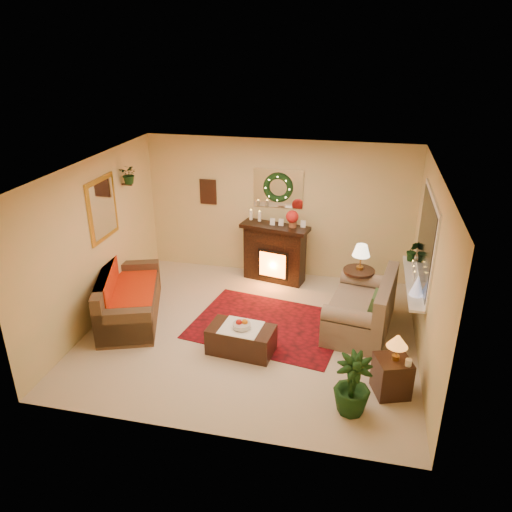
% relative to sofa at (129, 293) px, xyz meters
% --- Properties ---
extents(floor, '(5.00, 5.00, 0.00)m').
position_rel_sofa_xyz_m(floor, '(2.04, -0.04, -0.43)').
color(floor, beige).
rests_on(floor, ground).
extents(ceiling, '(5.00, 5.00, 0.00)m').
position_rel_sofa_xyz_m(ceiling, '(2.04, -0.04, 2.17)').
color(ceiling, white).
rests_on(ceiling, ground).
extents(wall_back, '(5.00, 5.00, 0.00)m').
position_rel_sofa_xyz_m(wall_back, '(2.04, 2.21, 0.87)').
color(wall_back, '#EFD88C').
rests_on(wall_back, ground).
extents(wall_front, '(5.00, 5.00, 0.00)m').
position_rel_sofa_xyz_m(wall_front, '(2.04, -2.29, 0.87)').
color(wall_front, '#EFD88C').
rests_on(wall_front, ground).
extents(wall_left, '(4.50, 4.50, 0.00)m').
position_rel_sofa_xyz_m(wall_left, '(-0.46, -0.04, 0.87)').
color(wall_left, '#EFD88C').
rests_on(wall_left, ground).
extents(wall_right, '(4.50, 4.50, 0.00)m').
position_rel_sofa_xyz_m(wall_right, '(4.54, -0.04, 0.87)').
color(wall_right, '#EFD88C').
rests_on(wall_right, ground).
extents(area_rug, '(2.57, 2.09, 0.01)m').
position_rel_sofa_xyz_m(area_rug, '(2.26, 0.20, -0.42)').
color(area_rug, '#550C03').
rests_on(area_rug, floor).
extents(sofa, '(1.44, 2.09, 0.83)m').
position_rel_sofa_xyz_m(sofa, '(0.00, 0.00, 0.00)').
color(sofa, brown).
rests_on(sofa, floor).
extents(red_throw, '(0.84, 1.37, 0.02)m').
position_rel_sofa_xyz_m(red_throw, '(-0.07, 0.13, 0.03)').
color(red_throw, red).
rests_on(red_throw, sofa).
extents(fireplace, '(1.17, 0.58, 1.03)m').
position_rel_sofa_xyz_m(fireplace, '(2.05, 1.87, 0.12)').
color(fireplace, black).
rests_on(fireplace, floor).
extents(poinsettia, '(0.23, 0.23, 0.23)m').
position_rel_sofa_xyz_m(poinsettia, '(2.37, 1.82, 0.87)').
color(poinsettia, red).
rests_on(poinsettia, fireplace).
extents(mantel_candle_a, '(0.06, 0.06, 0.18)m').
position_rel_sofa_xyz_m(mantel_candle_a, '(1.60, 1.87, 0.83)').
color(mantel_candle_a, '#FFFDC9').
rests_on(mantel_candle_a, fireplace).
extents(mantel_candle_b, '(0.06, 0.06, 0.18)m').
position_rel_sofa_xyz_m(mantel_candle_b, '(1.77, 1.83, 0.83)').
color(mantel_candle_b, silver).
rests_on(mantel_candle_b, fireplace).
extents(mantel_mirror, '(0.92, 0.02, 0.72)m').
position_rel_sofa_xyz_m(mantel_mirror, '(2.04, 2.19, 1.27)').
color(mantel_mirror, white).
rests_on(mantel_mirror, wall_back).
extents(wreath, '(0.55, 0.11, 0.55)m').
position_rel_sofa_xyz_m(wreath, '(2.04, 2.15, 1.29)').
color(wreath, '#194719').
rests_on(wreath, wall_back).
extents(wall_art, '(0.32, 0.03, 0.48)m').
position_rel_sofa_xyz_m(wall_art, '(0.69, 2.19, 1.12)').
color(wall_art, '#381E11').
rests_on(wall_art, wall_back).
extents(gold_mirror, '(0.03, 0.84, 1.00)m').
position_rel_sofa_xyz_m(gold_mirror, '(-0.44, 0.26, 1.32)').
color(gold_mirror, gold).
rests_on(gold_mirror, wall_left).
extents(hanging_plant, '(0.33, 0.28, 0.36)m').
position_rel_sofa_xyz_m(hanging_plant, '(-0.30, 1.01, 1.54)').
color(hanging_plant, '#194719').
rests_on(hanging_plant, wall_left).
extents(loveseat, '(1.13, 1.67, 0.90)m').
position_rel_sofa_xyz_m(loveseat, '(3.68, 0.45, -0.01)').
color(loveseat, gray).
rests_on(loveseat, floor).
extents(window_frame, '(0.03, 1.86, 1.36)m').
position_rel_sofa_xyz_m(window_frame, '(4.53, 0.51, 1.12)').
color(window_frame, white).
rests_on(window_frame, wall_right).
extents(window_glass, '(0.02, 1.70, 1.22)m').
position_rel_sofa_xyz_m(window_glass, '(4.51, 0.51, 1.12)').
color(window_glass, black).
rests_on(window_glass, wall_right).
extents(window_sill, '(0.22, 1.86, 0.04)m').
position_rel_sofa_xyz_m(window_sill, '(4.42, 0.51, 0.44)').
color(window_sill, white).
rests_on(window_sill, wall_right).
extents(mini_tree, '(0.20, 0.20, 0.30)m').
position_rel_sofa_xyz_m(mini_tree, '(4.43, 0.04, 0.61)').
color(mini_tree, silver).
rests_on(mini_tree, window_sill).
extents(sill_plant, '(0.25, 0.20, 0.46)m').
position_rel_sofa_xyz_m(sill_plant, '(4.44, 1.24, 0.66)').
color(sill_plant, '#29612A').
rests_on(sill_plant, window_sill).
extents(side_table_round, '(0.61, 0.61, 0.68)m').
position_rel_sofa_xyz_m(side_table_round, '(3.61, 1.17, -0.10)').
color(side_table_round, '#402915').
rests_on(side_table_round, floor).
extents(lamp_cream, '(0.29, 0.29, 0.45)m').
position_rel_sofa_xyz_m(lamp_cream, '(3.62, 1.19, 0.45)').
color(lamp_cream, '#FFF2C2').
rests_on(lamp_cream, side_table_round).
extents(end_table_square, '(0.53, 0.53, 0.51)m').
position_rel_sofa_xyz_m(end_table_square, '(4.13, -1.07, -0.16)').
color(end_table_square, black).
rests_on(end_table_square, floor).
extents(lamp_tiffany, '(0.27, 0.27, 0.39)m').
position_rel_sofa_xyz_m(lamp_tiffany, '(4.15, -1.07, 0.32)').
color(lamp_tiffany, orange).
rests_on(lamp_tiffany, end_table_square).
extents(coffee_table, '(1.00, 0.62, 0.40)m').
position_rel_sofa_xyz_m(coffee_table, '(2.02, -0.58, -0.22)').
color(coffee_table, '#3F1E16').
rests_on(coffee_table, floor).
extents(fruit_bowl, '(0.26, 0.26, 0.06)m').
position_rel_sofa_xyz_m(fruit_bowl, '(2.03, -0.60, 0.02)').
color(fruit_bowl, silver).
rests_on(fruit_bowl, coffee_table).
extents(floor_palm, '(1.52, 1.52, 2.40)m').
position_rel_sofa_xyz_m(floor_palm, '(3.64, -1.54, 0.02)').
color(floor_palm, '#143E1B').
rests_on(floor_palm, floor).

